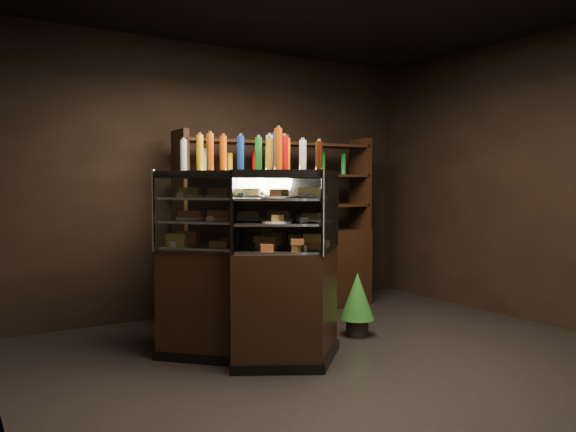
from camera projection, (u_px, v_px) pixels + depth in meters
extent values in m
plane|color=black|center=(365.00, 370.00, 4.38)|extent=(5.00, 5.00, 0.00)
cube|color=black|center=(225.00, 180.00, 6.41)|extent=(5.00, 0.02, 3.00)
cube|color=black|center=(560.00, 179.00, 5.61)|extent=(0.02, 5.00, 3.00)
cube|color=black|center=(2.00, 175.00, 2.97)|extent=(0.02, 5.00, 3.00)
cube|color=black|center=(276.00, 297.00, 4.95)|extent=(1.31, 1.56, 0.92)
cube|color=black|center=(276.00, 343.00, 4.97)|extent=(1.35, 1.61, 0.08)
cube|color=black|center=(276.00, 175.00, 4.89)|extent=(1.31, 1.56, 0.06)
cube|color=silver|center=(276.00, 244.00, 4.92)|extent=(1.23, 1.49, 0.02)
cube|color=silver|center=(276.00, 220.00, 4.91)|extent=(1.23, 1.49, 0.02)
cube|color=silver|center=(276.00, 198.00, 4.90)|extent=(1.23, 1.49, 0.02)
cube|color=white|center=(317.00, 209.00, 4.92)|extent=(0.71, 1.22, 0.65)
cylinder|color=silver|center=(310.00, 205.00, 5.61)|extent=(0.03, 0.03, 0.67)
cylinder|color=silver|center=(323.00, 213.00, 4.22)|extent=(0.03, 0.03, 0.67)
cube|color=black|center=(249.00, 301.00, 4.77)|extent=(1.48, 1.49, 0.92)
cube|color=black|center=(249.00, 349.00, 4.79)|extent=(1.52, 1.54, 0.08)
cube|color=black|center=(249.00, 175.00, 4.71)|extent=(1.48, 1.49, 0.06)
cube|color=silver|center=(249.00, 246.00, 4.74)|extent=(1.40, 1.41, 0.02)
cube|color=silver|center=(249.00, 221.00, 4.73)|extent=(1.40, 1.41, 0.02)
cube|color=silver|center=(249.00, 198.00, 4.72)|extent=(1.40, 1.41, 0.02)
cube|color=white|center=(235.00, 212.00, 4.37)|extent=(0.98, 1.01, 0.65)
cylinder|color=silver|center=(323.00, 213.00, 4.22)|extent=(0.03, 0.03, 0.67)
cylinder|color=silver|center=(153.00, 210.00, 4.55)|extent=(0.03, 0.03, 0.67)
cube|color=#C57546|center=(281.00, 247.00, 4.33)|extent=(0.17, 0.20, 0.06)
cube|color=#C57546|center=(280.00, 242.00, 4.72)|extent=(0.17, 0.20, 0.06)
cube|color=#C57546|center=(279.00, 238.00, 5.12)|extent=(0.17, 0.20, 0.06)
cube|color=#C57546|center=(278.00, 234.00, 5.51)|extent=(0.17, 0.20, 0.06)
cylinder|color=white|center=(276.00, 222.00, 4.38)|extent=(0.24, 0.24, 0.02)
cube|color=#C57546|center=(276.00, 217.00, 4.37)|extent=(0.16, 0.19, 0.05)
cylinder|color=white|center=(276.00, 220.00, 4.64)|extent=(0.24, 0.24, 0.02)
cube|color=#C57546|center=(276.00, 216.00, 4.64)|extent=(0.16, 0.19, 0.05)
cylinder|color=white|center=(276.00, 218.00, 4.91)|extent=(0.24, 0.24, 0.02)
cube|color=#C57546|center=(276.00, 214.00, 4.91)|extent=(0.16, 0.19, 0.05)
cylinder|color=white|center=(275.00, 216.00, 5.17)|extent=(0.24, 0.24, 0.02)
cube|color=#C57546|center=(275.00, 212.00, 5.17)|extent=(0.16, 0.19, 0.05)
cylinder|color=white|center=(275.00, 214.00, 5.44)|extent=(0.24, 0.24, 0.02)
cube|color=#C57546|center=(275.00, 211.00, 5.44)|extent=(0.16, 0.19, 0.05)
cylinder|color=white|center=(276.00, 197.00, 4.37)|extent=(0.24, 0.24, 0.02)
cube|color=#C57546|center=(276.00, 193.00, 4.36)|extent=(0.16, 0.19, 0.05)
cylinder|color=white|center=(276.00, 196.00, 4.63)|extent=(0.24, 0.24, 0.02)
cube|color=#C57546|center=(276.00, 192.00, 4.63)|extent=(0.16, 0.19, 0.05)
cylinder|color=white|center=(276.00, 196.00, 4.90)|extent=(0.24, 0.24, 0.02)
cube|color=#C57546|center=(276.00, 192.00, 4.89)|extent=(0.16, 0.19, 0.05)
cylinder|color=white|center=(275.00, 195.00, 5.16)|extent=(0.24, 0.24, 0.02)
cube|color=#C57546|center=(275.00, 191.00, 5.16)|extent=(0.16, 0.19, 0.05)
cylinder|color=white|center=(275.00, 194.00, 5.43)|extent=(0.24, 0.24, 0.02)
cube|color=#C57546|center=(275.00, 191.00, 5.43)|extent=(0.16, 0.19, 0.05)
cube|color=#C57546|center=(183.00, 241.00, 4.85)|extent=(0.19, 0.19, 0.06)
cube|color=#C57546|center=(226.00, 242.00, 4.75)|extent=(0.19, 0.19, 0.06)
cube|color=#C57546|center=(270.00, 243.00, 4.66)|extent=(0.19, 0.19, 0.06)
cube|color=#C57546|center=(316.00, 244.00, 4.56)|extent=(0.19, 0.19, 0.06)
cylinder|color=white|center=(190.00, 218.00, 4.85)|extent=(0.24, 0.24, 0.02)
cube|color=#C57546|center=(190.00, 214.00, 4.85)|extent=(0.18, 0.18, 0.05)
cylinder|color=white|center=(219.00, 219.00, 4.79)|extent=(0.24, 0.24, 0.02)
cube|color=#C57546|center=(219.00, 215.00, 4.79)|extent=(0.18, 0.18, 0.05)
cylinder|color=white|center=(249.00, 219.00, 4.73)|extent=(0.24, 0.24, 0.02)
cube|color=#C57546|center=(249.00, 215.00, 4.73)|extent=(0.18, 0.18, 0.05)
cylinder|color=white|center=(279.00, 219.00, 4.66)|extent=(0.24, 0.24, 0.02)
cube|color=#C57546|center=(279.00, 215.00, 4.66)|extent=(0.18, 0.18, 0.05)
cylinder|color=white|center=(311.00, 220.00, 4.60)|extent=(0.24, 0.24, 0.02)
cube|color=#C57546|center=(311.00, 216.00, 4.60)|extent=(0.18, 0.18, 0.05)
cylinder|color=white|center=(190.00, 196.00, 4.84)|extent=(0.24, 0.24, 0.02)
cube|color=#C57546|center=(190.00, 192.00, 4.84)|extent=(0.18, 0.18, 0.05)
cylinder|color=white|center=(219.00, 196.00, 4.78)|extent=(0.24, 0.24, 0.02)
cube|color=#C57546|center=(219.00, 192.00, 4.78)|extent=(0.18, 0.18, 0.05)
cylinder|color=white|center=(249.00, 196.00, 4.72)|extent=(0.24, 0.24, 0.02)
cube|color=#C57546|center=(249.00, 192.00, 4.71)|extent=(0.18, 0.18, 0.05)
cylinder|color=white|center=(279.00, 196.00, 4.65)|extent=(0.24, 0.24, 0.02)
cube|color=#C57546|center=(279.00, 192.00, 4.65)|extent=(0.18, 0.18, 0.05)
cylinder|color=white|center=(311.00, 196.00, 4.59)|extent=(0.24, 0.24, 0.02)
cube|color=#C57546|center=(311.00, 192.00, 4.59)|extent=(0.18, 0.18, 0.05)
cylinder|color=silver|center=(276.00, 152.00, 4.29)|extent=(0.06, 0.06, 0.28)
cylinder|color=silver|center=(276.00, 132.00, 4.28)|extent=(0.03, 0.03, 0.02)
cylinder|color=#0F38B2|center=(276.00, 152.00, 4.42)|extent=(0.06, 0.06, 0.28)
cylinder|color=silver|center=(276.00, 133.00, 4.41)|extent=(0.03, 0.03, 0.02)
cylinder|color=#147223|center=(276.00, 153.00, 4.55)|extent=(0.06, 0.06, 0.28)
cylinder|color=silver|center=(276.00, 135.00, 4.54)|extent=(0.03, 0.03, 0.02)
cylinder|color=yellow|center=(276.00, 154.00, 4.68)|extent=(0.06, 0.06, 0.28)
cylinder|color=silver|center=(276.00, 136.00, 4.67)|extent=(0.03, 0.03, 0.02)
cylinder|color=#D8590A|center=(276.00, 155.00, 4.81)|extent=(0.06, 0.06, 0.28)
cylinder|color=silver|center=(276.00, 137.00, 4.80)|extent=(0.03, 0.03, 0.02)
cylinder|color=#B20C0A|center=(275.00, 156.00, 4.94)|extent=(0.06, 0.06, 0.28)
cylinder|color=silver|center=(275.00, 139.00, 4.93)|extent=(0.03, 0.03, 0.02)
cylinder|color=black|center=(275.00, 157.00, 5.07)|extent=(0.06, 0.06, 0.28)
cylinder|color=silver|center=(275.00, 140.00, 5.06)|extent=(0.03, 0.03, 0.02)
cylinder|color=silver|center=(275.00, 157.00, 5.20)|extent=(0.06, 0.06, 0.28)
cylinder|color=silver|center=(275.00, 141.00, 5.19)|extent=(0.03, 0.03, 0.02)
cylinder|color=#0F38B2|center=(275.00, 158.00, 5.33)|extent=(0.06, 0.06, 0.28)
cylinder|color=silver|center=(275.00, 142.00, 5.32)|extent=(0.03, 0.03, 0.02)
cylinder|color=#147223|center=(275.00, 158.00, 5.46)|extent=(0.06, 0.06, 0.28)
cylinder|color=silver|center=(275.00, 143.00, 5.45)|extent=(0.03, 0.03, 0.02)
cylinder|color=silver|center=(184.00, 155.00, 4.84)|extent=(0.06, 0.06, 0.28)
cylinder|color=silver|center=(183.00, 138.00, 4.83)|extent=(0.03, 0.03, 0.02)
cylinder|color=#0F38B2|center=(198.00, 155.00, 4.81)|extent=(0.06, 0.06, 0.28)
cylinder|color=silver|center=(197.00, 137.00, 4.80)|extent=(0.03, 0.03, 0.02)
cylinder|color=#147223|center=(212.00, 155.00, 4.77)|extent=(0.06, 0.06, 0.28)
cylinder|color=silver|center=(212.00, 137.00, 4.77)|extent=(0.03, 0.03, 0.02)
cylinder|color=yellow|center=(226.00, 155.00, 4.74)|extent=(0.06, 0.06, 0.28)
cylinder|color=silver|center=(226.00, 137.00, 4.73)|extent=(0.03, 0.03, 0.02)
cylinder|color=#D8590A|center=(241.00, 154.00, 4.71)|extent=(0.06, 0.06, 0.28)
cylinder|color=silver|center=(241.00, 136.00, 4.70)|extent=(0.03, 0.03, 0.02)
cylinder|color=#B20C0A|center=(256.00, 154.00, 4.68)|extent=(0.06, 0.06, 0.28)
cylinder|color=silver|center=(256.00, 136.00, 4.67)|extent=(0.03, 0.03, 0.02)
cylinder|color=black|center=(271.00, 154.00, 4.65)|extent=(0.06, 0.06, 0.28)
cylinder|color=silver|center=(271.00, 136.00, 4.64)|extent=(0.03, 0.03, 0.02)
cylinder|color=silver|center=(286.00, 154.00, 4.62)|extent=(0.06, 0.06, 0.28)
cylinder|color=silver|center=(286.00, 136.00, 4.61)|extent=(0.03, 0.03, 0.02)
cylinder|color=#0F38B2|center=(302.00, 154.00, 4.59)|extent=(0.06, 0.06, 0.28)
cylinder|color=silver|center=(302.00, 135.00, 4.58)|extent=(0.03, 0.03, 0.02)
cylinder|color=#147223|center=(317.00, 153.00, 4.56)|extent=(0.06, 0.06, 0.28)
cylinder|color=silver|center=(318.00, 135.00, 4.55)|extent=(0.03, 0.03, 0.02)
cylinder|color=black|center=(357.00, 327.00, 5.38)|extent=(0.21, 0.21, 0.16)
cone|color=#1C5719|center=(357.00, 296.00, 5.36)|extent=(0.32, 0.32, 0.45)
cone|color=#1C5719|center=(358.00, 281.00, 5.35)|extent=(0.25, 0.25, 0.31)
cube|color=black|center=(279.00, 273.00, 6.32)|extent=(2.36, 0.47, 0.90)
cube|color=black|center=(180.00, 184.00, 5.68)|extent=(0.07, 0.38, 1.10)
cube|color=black|center=(279.00, 184.00, 6.27)|extent=(0.07, 0.38, 1.10)
cube|color=black|center=(360.00, 184.00, 6.85)|extent=(0.07, 0.38, 1.10)
cube|color=black|center=(279.00, 207.00, 6.28)|extent=(2.32, 0.43, 0.03)
cube|color=black|center=(279.00, 175.00, 6.26)|extent=(2.32, 0.43, 0.03)
cube|color=black|center=(279.00, 144.00, 6.24)|extent=(2.32, 0.43, 0.03)
cylinder|color=silver|center=(204.00, 196.00, 5.82)|extent=(0.06, 0.06, 0.22)
cylinder|color=#0F38B2|center=(230.00, 196.00, 5.97)|extent=(0.06, 0.06, 0.22)
cylinder|color=#147223|center=(255.00, 196.00, 6.12)|extent=(0.06, 0.06, 0.22)
cylinder|color=yellow|center=(279.00, 195.00, 6.27)|extent=(0.06, 0.06, 0.22)
cylinder|color=#D8590A|center=(301.00, 195.00, 6.43)|extent=(0.06, 0.06, 0.22)
cylinder|color=#B20C0A|center=(323.00, 195.00, 6.58)|extent=(0.06, 0.06, 0.22)
cylinder|color=black|center=(343.00, 195.00, 6.73)|extent=(0.06, 0.06, 0.22)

